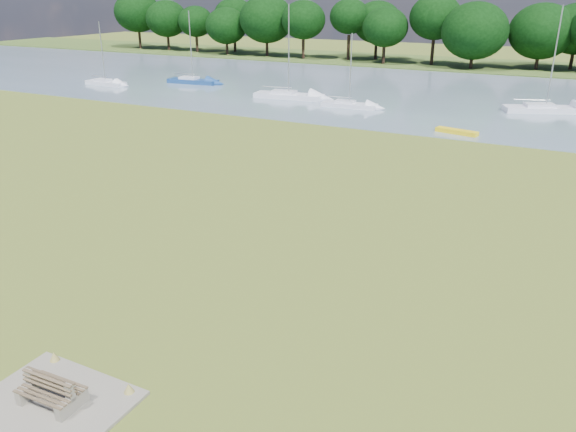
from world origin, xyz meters
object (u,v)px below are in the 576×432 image
at_px(sailboat_7, 545,107).
at_px(sailboat_5, 192,80).
at_px(sailboat_3, 349,103).
at_px(sailboat_2, 288,94).
at_px(bench_pair, 51,391).
at_px(sailboat_1, 105,81).
at_px(kayak, 457,132).

bearing_deg(sailboat_7, sailboat_5, 158.60).
distance_m(sailboat_3, sailboat_7, 18.74).
height_order(sailboat_2, sailboat_7, sailboat_7).
distance_m(bench_pair, sailboat_2, 49.14).
relative_size(sailboat_1, sailboat_3, 1.05).
height_order(sailboat_1, sailboat_2, sailboat_2).
height_order(bench_pair, sailboat_1, sailboat_1).
distance_m(kayak, sailboat_5, 37.42).
xyz_separation_m(bench_pair, kayak, (3.37, 38.00, -0.27)).
bearing_deg(sailboat_7, bench_pair, -122.22).
distance_m(bench_pair, kayak, 38.15).
bearing_deg(sailboat_5, sailboat_7, -4.85).
bearing_deg(bench_pair, sailboat_5, 120.32).
bearing_deg(sailboat_3, sailboat_2, 163.10).
bearing_deg(sailboat_2, sailboat_1, 177.43).
xyz_separation_m(sailboat_5, sailboat_7, (40.99, 0.54, -0.01)).
xyz_separation_m(sailboat_2, sailboat_7, (25.39, 4.52, 0.00)).
bearing_deg(bench_pair, kayak, 82.84).
xyz_separation_m(sailboat_1, sailboat_5, (8.89, 5.91, 0.06)).
bearing_deg(sailboat_3, sailboat_1, 176.54).
bearing_deg(sailboat_3, sailboat_7, 16.16).
distance_m(sailboat_2, sailboat_3, 7.96).
xyz_separation_m(bench_pair, sailboat_1, (-40.85, 44.41, -0.01)).
distance_m(sailboat_5, sailboat_7, 41.00).
bearing_deg(sailboat_5, sailboat_1, -151.99).
distance_m(sailboat_1, sailboat_2, 24.58).
bearing_deg(sailboat_1, sailboat_5, 35.56).
xyz_separation_m(sailboat_2, sailboat_5, (-15.61, 3.98, 0.01)).
xyz_separation_m(bench_pair, sailboat_2, (-16.35, 46.34, 0.04)).
xyz_separation_m(kayak, sailboat_3, (-11.97, 6.52, 0.23)).
relative_size(kayak, sailboat_2, 0.36).
distance_m(sailboat_1, sailboat_5, 10.68).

